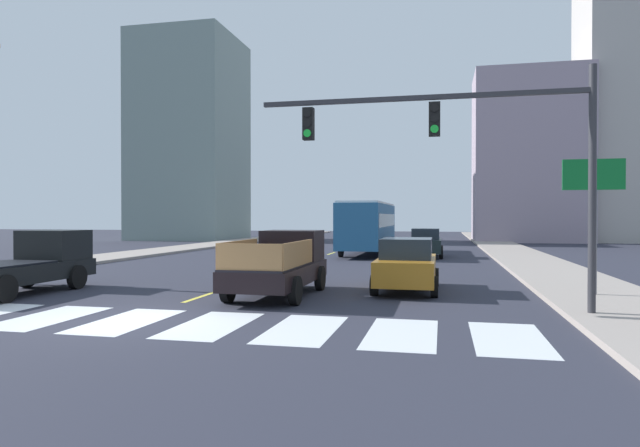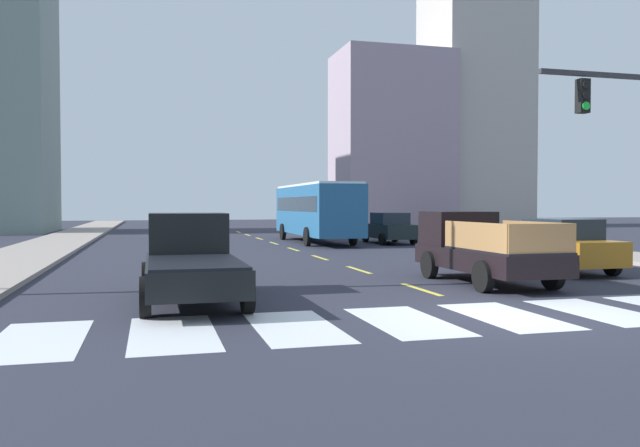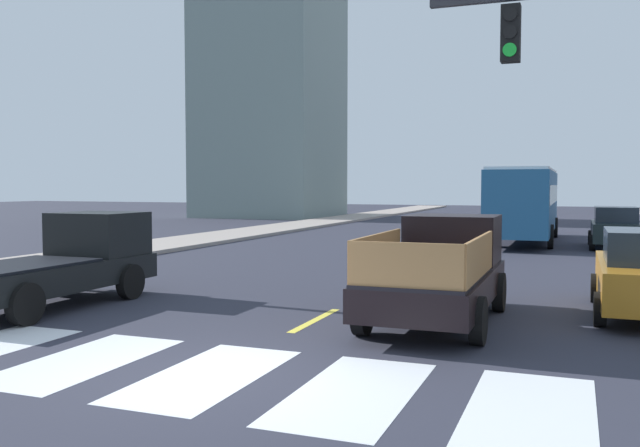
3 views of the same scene
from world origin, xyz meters
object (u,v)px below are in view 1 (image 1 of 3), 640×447
sedan_near_left (407,265)px  direction_sign_green (594,196)px  pickup_stakebed (282,264)px  pickup_dark (29,264)px  sedan_near_right (426,243)px  traffic_signal_gantry (479,145)px  city_bus (368,224)px

sedan_near_left → direction_sign_green: (5.44, -0.70, 2.17)m
direction_sign_green → pickup_stakebed: bearing=-174.5°
direction_sign_green → pickup_dark: bearing=-172.5°
pickup_stakebed → sedan_near_left: size_ratio=1.18×
sedan_near_right → direction_sign_green: size_ratio=1.05×
sedan_near_right → traffic_signal_gantry: traffic_signal_gantry is taller
sedan_near_left → traffic_signal_gantry: bearing=-61.3°
sedan_near_left → traffic_signal_gantry: (2.00, -4.04, 3.31)m
traffic_signal_gantry → direction_sign_green: traffic_signal_gantry is taller
pickup_stakebed → city_bus: 18.94m
city_bus → direction_sign_green: 20.18m
city_bus → traffic_signal_gantry: (5.55, -21.37, 2.21)m
pickup_dark → traffic_signal_gantry: size_ratio=0.64×
direction_sign_green → sedan_near_right: bearing=108.1°
pickup_stakebed → sedan_near_right: (3.94, 17.03, -0.08)m
sedan_near_right → pickup_dark: bearing=-121.7°
direction_sign_green → city_bus: bearing=116.5°
pickup_stakebed → sedan_near_right: size_ratio=1.18×
sedan_near_left → direction_sign_green: 5.90m
traffic_signal_gantry → direction_sign_green: size_ratio=1.95×
pickup_stakebed → pickup_dark: same height
pickup_stakebed → pickup_dark: bearing=-171.0°
traffic_signal_gantry → direction_sign_green: bearing=44.1°
sedan_near_right → sedan_near_left: bearing=-89.3°
traffic_signal_gantry → sedan_near_left: bearing=116.3°
sedan_near_left → sedan_near_right: bearing=91.8°
pickup_dark → sedan_near_left: (11.78, 2.97, -0.06)m
sedan_near_left → pickup_stakebed: bearing=-154.7°
pickup_stakebed → sedan_near_left: bearing=22.0°
sedan_near_left → sedan_near_right: (0.17, 15.45, 0.00)m
direction_sign_green → traffic_signal_gantry: bearing=-135.9°
pickup_stakebed → direction_sign_green: bearing=4.7°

